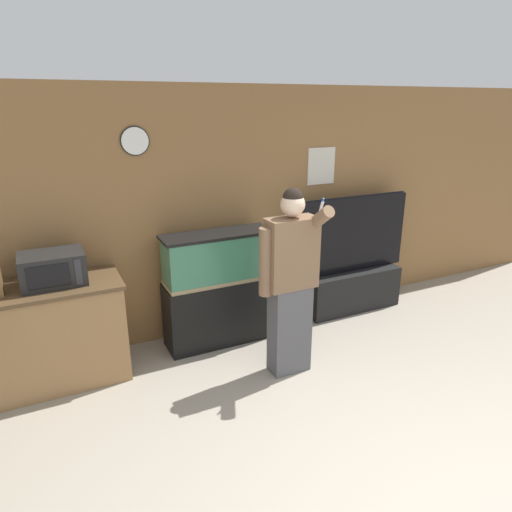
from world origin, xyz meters
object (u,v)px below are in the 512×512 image
Objects in this scene: microwave at (53,269)px; tv_on_stand at (351,277)px; counter_island at (49,335)px; aquarium_on_stand at (219,288)px; person_standing at (290,281)px.

microwave is 0.36× the size of tv_on_stand.
counter_island is 1.64m from aquarium_on_stand.
tv_on_stand is (3.38, 0.11, -0.06)m from counter_island.
counter_island is at bearing 159.30° from person_standing.
person_standing reaches higher than tv_on_stand.
person_standing is at bearing -22.46° from microwave.
person_standing reaches higher than microwave.
aquarium_on_stand reaches higher than counter_island.
tv_on_stand is 0.84× the size of person_standing.
aquarium_on_stand is at bearing -178.00° from tv_on_stand.
person_standing is (0.37, -0.81, 0.31)m from aquarium_on_stand.
microwave reaches higher than aquarium_on_stand.
counter_island is 0.75× the size of person_standing.
counter_island is 2.18m from person_standing.
microwave is 0.30× the size of person_standing.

